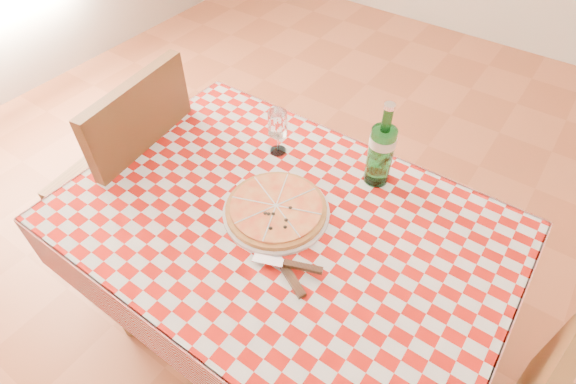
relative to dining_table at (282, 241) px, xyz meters
The scene contains 7 objects.
dining_table is the anchor object (origin of this frame).
tablecloth 0.09m from the dining_table, ahead, with size 1.30×0.90×0.01m, color #AB110A.
chair_far 0.70m from the dining_table, behind, with size 0.51×0.51×1.00m.
pizza_plate 0.12m from the dining_table, 153.18° to the left, with size 0.32×0.32×0.04m, color gold, non-canonical shape.
water_bottle 0.42m from the dining_table, 65.59° to the left, with size 0.08×0.08×0.29m, color #1A6825, non-canonical shape.
wine_glass 0.36m from the dining_table, 128.10° to the left, with size 0.06×0.06×0.16m, color white, non-canonical shape.
cutlery 0.20m from the dining_table, 52.58° to the right, with size 0.27×0.22×0.03m, color silver, non-canonical shape.
Camera 1 is at (0.50, -0.68, 1.77)m, focal length 28.00 mm.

